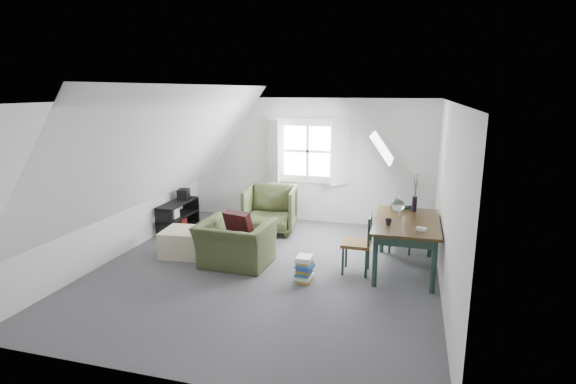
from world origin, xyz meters
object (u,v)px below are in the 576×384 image
(armchair_far, at_px, (271,231))
(magazine_stack, at_px, (304,269))
(dining_table, at_px, (406,227))
(dining_chair_far, at_px, (401,226))
(ottoman, at_px, (184,242))
(media_shelf, at_px, (177,218))
(armchair_near, at_px, (236,265))
(dining_chair_near, at_px, (359,243))

(armchair_far, xyz_separation_m, magazine_stack, (1.16, -2.06, 0.18))
(dining_table, xyz_separation_m, dining_chair_far, (-0.09, 0.80, -0.23))
(ottoman, distance_m, media_shelf, 1.40)
(armchair_far, xyz_separation_m, dining_table, (2.52, -1.27, 0.68))
(armchair_far, bearing_deg, armchair_near, -98.15)
(dining_chair_far, bearing_deg, armchair_far, -13.14)
(armchair_far, relative_size, dining_table, 0.62)
(magazine_stack, bearing_deg, armchair_far, 119.45)
(dining_chair_far, bearing_deg, ottoman, 15.80)
(dining_chair_far, height_order, media_shelf, dining_chair_far)
(dining_chair_near, distance_m, magazine_stack, 0.91)
(dining_chair_far, height_order, dining_chair_near, dining_chair_near)
(media_shelf, xyz_separation_m, magazine_stack, (2.92, -1.66, -0.06))
(dining_chair_far, bearing_deg, magazine_stack, 49.58)
(media_shelf, bearing_deg, armchair_near, -35.43)
(armchair_far, height_order, dining_chair_near, dining_chair_near)
(dining_table, bearing_deg, magazine_stack, -150.16)
(armchair_near, height_order, dining_chair_far, dining_chair_far)
(ottoman, bearing_deg, magazine_stack, -12.82)
(dining_chair_near, bearing_deg, dining_table, 132.95)
(armchair_near, bearing_deg, media_shelf, -35.19)
(armchair_near, relative_size, dining_table, 0.68)
(armchair_far, relative_size, magazine_stack, 2.62)
(media_shelf, relative_size, magazine_stack, 2.92)
(armchair_near, xyz_separation_m, armchair_far, (0.00, 1.76, 0.00))
(armchair_far, height_order, dining_chair_far, dining_chair_far)
(ottoman, bearing_deg, armchair_far, 57.79)
(dining_chair_near, bearing_deg, armchair_near, -62.08)
(dining_table, height_order, dining_chair_near, dining_chair_near)
(ottoman, xyz_separation_m, dining_chair_far, (3.41, 1.09, 0.23))
(armchair_near, relative_size, ottoman, 1.65)
(armchair_far, bearing_deg, dining_chair_near, -47.81)
(ottoman, xyz_separation_m, media_shelf, (-0.77, 1.17, 0.03))
(dining_chair_near, xyz_separation_m, media_shelf, (-3.62, 1.14, -0.21))
(armchair_near, distance_m, dining_chair_far, 2.78)
(ottoman, relative_size, dining_table, 0.41)
(dining_table, relative_size, dining_chair_far, 1.83)
(ottoman, distance_m, dining_chair_far, 3.59)
(armchair_far, relative_size, ottoman, 1.49)
(armchair_near, xyz_separation_m, dining_chair_far, (2.42, 1.29, 0.44))
(dining_table, relative_size, dining_chair_near, 1.76)
(ottoman, bearing_deg, dining_chair_near, 0.64)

